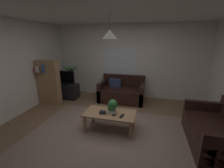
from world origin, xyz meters
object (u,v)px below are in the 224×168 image
Objects in this scene: couch_right_side at (216,133)px; remote_on_table_1 at (112,114)px; potted_palm_corner at (71,80)px; remote_on_table_0 at (122,116)px; couch_under_window at (122,93)px; potted_plant_on_table at (112,106)px; tv at (64,77)px; book_on_table_0 at (103,113)px; tv_stand at (66,91)px; book_on_table_1 at (103,112)px; coffee_table at (110,116)px; bookshelf_corner at (48,82)px; pendant_lamp at (110,34)px.

couch_right_side reaches higher than remote_on_table_1.
remote_on_table_0 is at bearing -42.20° from potted_palm_corner.
couch_under_window is 2.00m from remote_on_table_0.
tv is (-2.12, 1.58, 0.14)m from potted_plant_on_table.
remote_on_table_0 is 0.21× the size of tv.
book_on_table_0 is at bearing -162.35° from potted_plant_on_table.
book_on_table_0 is 2.55m from tv_stand.
book_on_table_1 reaches higher than book_on_table_0.
book_on_table_1 is 0.79× the size of remote_on_table_1.
book_on_table_1 is 0.44m from remote_on_table_0.
couch_under_window is at bearing 88.04° from book_on_table_1.
tv_stand is at bearing -110.94° from couch_right_side.
book_on_table_1 reaches higher than remote_on_table_0.
book_on_table_1 is 0.22m from remote_on_table_1.
tv is (-2.06, 1.57, 0.38)m from coffee_table.
remote_on_table_1 reaches higher than coffee_table.
remote_on_table_1 is at bearing -87.83° from couch_right_side.
bookshelf_corner is at bearing -102.72° from couch_right_side.
couch_under_window is 1.99m from tv_stand.
book_on_table_1 is at bearing 111.72° from remote_on_table_1.
bookshelf_corner is at bearing -10.13° from remote_on_table_0.
couch_under_window is 9.49× the size of book_on_table_0.
tv reaches higher than potted_plant_on_table.
book_on_table_1 is at bearing -40.50° from tv.
pendant_lamp is (0.14, 0.07, 1.64)m from book_on_table_0.
couch_right_side is at bearing -25.93° from potted_palm_corner.
coffee_table is at bearing -87.40° from couch_under_window.
couch_under_window reaches higher than remote_on_table_1.
book_on_table_1 is (-0.01, 0.02, 0.02)m from book_on_table_0.
potted_palm_corner is (-1.98, 0.18, 0.27)m from couch_under_window.
remote_on_table_0 is 0.31× the size of pendant_lamp.
book_on_table_1 is at bearing -47.44° from potted_palm_corner.
couch_under_window is at bearing -130.08° from couch_right_side.
book_on_table_0 reaches higher than remote_on_table_0.
tv_stand is at bearing 79.66° from remote_on_table_1.
remote_on_table_1 is 1.65m from pendant_lamp.
couch_under_window reaches higher than remote_on_table_0.
couch_under_window reaches higher than potted_plant_on_table.
book_on_table_1 reaches higher than coffee_table.
potted_plant_on_table is at bearing -43.85° from potted_palm_corner.
book_on_table_0 is (-2.26, -0.07, 0.18)m from couch_right_side.
coffee_table is 1.73m from pendant_lamp.
coffee_table is 8.95× the size of book_on_table_1.
coffee_table is 0.80× the size of bookshelf_corner.
book_on_table_1 is at bearing 108.92° from book_on_table_0.
pendant_lamp is at bearing 68.41° from remote_on_table_1.
couch_right_side is 2.92× the size of pendant_lamp.
couch_under_window is 1.89m from potted_plant_on_table.
tv is (-1.97, -0.28, 0.47)m from couch_under_window.
book_on_table_0 is 0.97× the size of remote_on_table_0.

